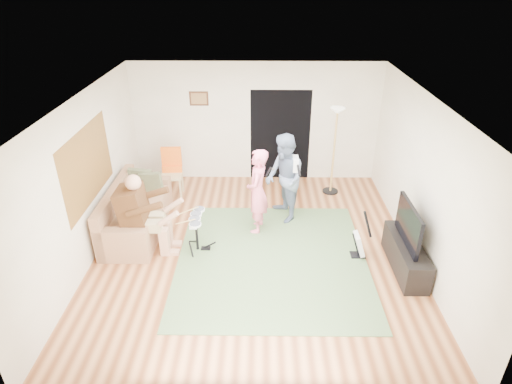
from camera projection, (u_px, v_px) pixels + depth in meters
floor at (254, 251)px, 7.56m from camera, size 6.00×6.00×0.00m
walls at (254, 182)px, 6.93m from camera, size 5.50×6.00×2.70m
ceiling at (254, 101)px, 6.30m from camera, size 6.00×6.00×0.00m
window_blinds at (88, 165)px, 7.04m from camera, size 0.00×2.05×2.05m
doorway at (280, 136)px, 9.71m from camera, size 2.10×0.00×2.10m
picture_frame at (199, 99)px, 9.33m from camera, size 0.42×0.03×0.32m
area_rug at (272, 259)px, 7.33m from camera, size 3.21×3.46×0.02m
sofa at (133, 216)px, 8.04m from camera, size 0.89×2.17×0.88m
drummer at (146, 222)px, 7.34m from camera, size 0.95×0.53×1.46m
drum_kit at (197, 235)px, 7.45m from camera, size 0.39×0.69×0.71m
singer at (257, 191)px, 7.80m from camera, size 0.47×0.64×1.63m
microphone at (269, 172)px, 7.61m from camera, size 0.06×0.06×0.24m
guitarist at (284, 179)px, 8.14m from camera, size 0.89×1.01×1.74m
guitar_held at (295, 164)px, 8.00m from camera, size 0.12×0.60×0.26m
guitar_spare at (360, 244)px, 7.30m from camera, size 0.32×0.29×0.90m
torchiere_lamp at (335, 136)px, 8.93m from camera, size 0.34×0.34×1.92m
dining_chair at (173, 179)px, 9.25m from camera, size 0.47×0.49×1.05m
tv_cabinet at (406, 256)px, 7.01m from camera, size 0.40×1.40×0.50m
television at (409, 225)px, 6.73m from camera, size 0.06×1.05×0.66m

